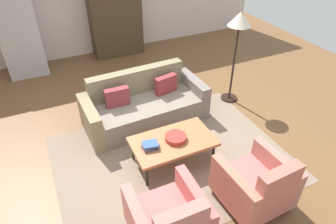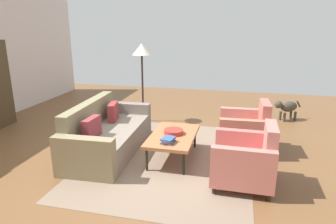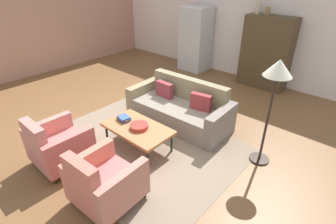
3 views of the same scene
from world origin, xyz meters
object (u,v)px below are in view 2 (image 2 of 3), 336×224
object	(u,v)px
couch	(105,135)
armchair_left	(248,162)
coffee_table	(173,137)
dog	(287,107)
fruit_bowl	(174,132)
floor_lamp	(142,57)
armchair_right	(247,132)
book_stack	(168,140)

from	to	relation	value
couch	armchair_left	bearing A→B (deg)	73.52
couch	coffee_table	bearing A→B (deg)	87.93
couch	dog	distance (m)	4.15
armchair_left	dog	size ratio (longest dim) A/B	1.42
fruit_bowl	floor_lamp	size ratio (longest dim) A/B	0.18
armchair_right	dog	bearing A→B (deg)	-27.15
fruit_bowl	book_stack	world-z (taller)	book_stack
armchair_left	floor_lamp	distance (m)	3.44
floor_lamp	book_stack	bearing A→B (deg)	-152.79
dog	book_stack	bearing A→B (deg)	22.18
armchair_right	floor_lamp	bearing A→B (deg)	59.96
couch	coffee_table	xyz separation A→B (m)	(0.00, -1.19, 0.08)
armchair_right	coffee_table	bearing A→B (deg)	114.60
coffee_table	armchair_left	distance (m)	1.31
coffee_table	armchair_left	xyz separation A→B (m)	(-0.60, -1.17, -0.03)
couch	armchair_right	bearing A→B (deg)	102.23
couch	armchair_left	world-z (taller)	armchair_left
armchair_right	fruit_bowl	size ratio (longest dim) A/B	2.82
couch	armchair_left	distance (m)	2.43
couch	dog	world-z (taller)	couch
coffee_table	dog	distance (m)	3.30
coffee_table	armchair_left	size ratio (longest dim) A/B	1.36
fruit_bowl	coffee_table	bearing A→B (deg)	180.00
couch	fruit_bowl	size ratio (longest dim) A/B	6.83
coffee_table	floor_lamp	size ratio (longest dim) A/B	0.70
coffee_table	armchair_right	bearing A→B (deg)	-62.65
coffee_table	armchair_left	world-z (taller)	armchair_left
armchair_left	floor_lamp	bearing A→B (deg)	44.18
armchair_left	armchair_right	distance (m)	1.20
armchair_right	book_stack	bearing A→B (deg)	126.75
armchair_right	book_stack	distance (m)	1.51
armchair_left	book_stack	distance (m)	1.19
coffee_table	armchair_right	xyz separation A→B (m)	(0.60, -1.17, -0.03)
dog	armchair_left	bearing A→B (deg)	41.49
book_stack	armchair_right	bearing A→B (deg)	-50.51
fruit_bowl	dog	xyz separation A→B (m)	(2.54, -2.06, -0.13)
armchair_right	floor_lamp	xyz separation A→B (m)	(1.16, 2.25, 1.10)
dog	coffee_table	bearing A→B (deg)	18.58
armchair_right	book_stack	size ratio (longest dim) A/B	3.60
book_stack	coffee_table	bearing A→B (deg)	0.90
floor_lamp	dog	distance (m)	3.44
coffee_table	dog	size ratio (longest dim) A/B	1.93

